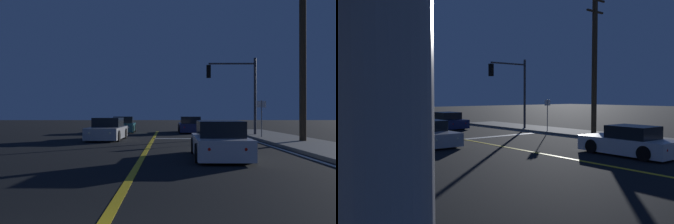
% 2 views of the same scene
% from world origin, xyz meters
% --- Properties ---
extents(sidewalk_right, '(3.20, 36.97, 0.15)m').
position_xyz_m(sidewalk_right, '(7.85, 10.27, 0.07)').
color(sidewalk_right, slate).
rests_on(sidewalk_right, ground).
extents(lane_line_center, '(0.20, 34.92, 0.01)m').
position_xyz_m(lane_line_center, '(0.00, 10.27, 0.01)').
color(lane_line_center, gold).
rests_on(lane_line_center, ground).
extents(lane_line_edge_right, '(0.16, 34.92, 0.01)m').
position_xyz_m(lane_line_edge_right, '(6.00, 10.27, 0.01)').
color(lane_line_edge_right, silver).
rests_on(lane_line_edge_right, ground).
extents(stop_bar, '(6.25, 0.50, 0.01)m').
position_xyz_m(stop_bar, '(3.12, 19.04, 0.01)').
color(stop_bar, silver).
rests_on(stop_bar, ground).
extents(car_distant_tail_silver, '(2.05, 4.43, 1.34)m').
position_xyz_m(car_distant_tail_silver, '(-2.76, 18.20, 0.58)').
color(car_distant_tail_silver, '#B2B5BA').
rests_on(car_distant_tail_silver, ground).
extents(car_parked_curb_navy, '(1.95, 4.52, 1.34)m').
position_xyz_m(car_parked_curb_navy, '(2.79, 26.29, 0.58)').
color(car_parked_curb_navy, navy).
rests_on(car_parked_curb_navy, ground).
extents(car_lead_oncoming_teal, '(2.07, 4.24, 1.34)m').
position_xyz_m(car_lead_oncoming_teal, '(-2.83, 26.47, 0.58)').
color(car_lead_oncoming_teal, '#195960').
rests_on(car_lead_oncoming_teal, ground).
extents(car_mid_block_white, '(1.96, 4.35, 1.34)m').
position_xyz_m(car_mid_block_white, '(2.79, 9.51, 0.58)').
color(car_mid_block_white, silver).
rests_on(car_mid_block_white, ground).
extents(traffic_signal_near_right, '(3.49, 0.28, 5.50)m').
position_xyz_m(traffic_signal_near_right, '(5.79, 21.34, 3.65)').
color(traffic_signal_near_right, '#38383D').
rests_on(traffic_signal_near_right, ground).
extents(utility_pole_right, '(1.96, 0.36, 9.70)m').
position_xyz_m(utility_pole_right, '(8.15, 15.53, 5.01)').
color(utility_pole_right, '#42301E').
rests_on(utility_pole_right, ground).
extents(street_sign_corner, '(0.56, 0.06, 2.42)m').
position_xyz_m(street_sign_corner, '(6.75, 18.54, 1.63)').
color(street_sign_corner, slate).
rests_on(street_sign_corner, ground).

